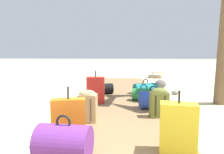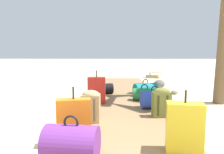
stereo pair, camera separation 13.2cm
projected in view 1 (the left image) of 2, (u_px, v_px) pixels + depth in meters
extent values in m
plane|color=beige|center=(121.00, 108.00, 4.64)|extent=(60.00, 60.00, 0.00)
cube|color=olive|center=(121.00, 99.00, 5.41)|extent=(1.82, 7.76, 0.08)
cube|color=gold|center=(178.00, 128.00, 2.42)|extent=(0.44, 0.29, 0.58)
cylinder|color=black|center=(179.00, 97.00, 2.38)|extent=(0.02, 0.02, 0.15)
cube|color=orange|center=(69.00, 119.00, 2.79)|extent=(0.46, 0.24, 0.55)
cylinder|color=black|center=(68.00, 93.00, 2.74)|extent=(0.02, 0.02, 0.16)
cube|color=tan|center=(88.00, 108.00, 3.52)|extent=(0.31, 0.25, 0.45)
ellipsoid|color=tan|center=(88.00, 94.00, 3.49)|extent=(0.29, 0.24, 0.15)
cylinder|color=brown|center=(82.00, 110.00, 3.41)|extent=(0.04, 0.04, 0.36)
cylinder|color=brown|center=(91.00, 110.00, 3.40)|extent=(0.04, 0.04, 0.36)
cube|color=red|center=(96.00, 90.00, 4.77)|extent=(0.39, 0.20, 0.59)
cylinder|color=black|center=(96.00, 74.00, 4.73)|extent=(0.02, 0.02, 0.15)
cylinder|color=#6B2D84|center=(64.00, 143.00, 2.25)|extent=(0.61, 0.46, 0.39)
torus|color=black|center=(63.00, 122.00, 2.23)|extent=(0.17, 0.04, 0.16)
cylinder|color=#237538|center=(144.00, 95.00, 5.01)|extent=(0.57, 0.37, 0.28)
torus|color=black|center=(144.00, 87.00, 4.99)|extent=(0.17, 0.05, 0.16)
cylinder|color=#197A7F|center=(145.00, 89.00, 5.60)|extent=(0.68, 0.51, 0.33)
torus|color=black|center=(145.00, 82.00, 5.57)|extent=(0.16, 0.08, 0.16)
cylinder|color=#2847B7|center=(153.00, 100.00, 4.33)|extent=(0.59, 0.42, 0.36)
torus|color=black|center=(153.00, 90.00, 4.30)|extent=(0.17, 0.04, 0.16)
cylinder|color=black|center=(101.00, 89.00, 5.78)|extent=(0.70, 0.45, 0.29)
torus|color=black|center=(101.00, 83.00, 5.76)|extent=(0.16, 0.07, 0.16)
cube|color=olive|center=(159.00, 105.00, 3.76)|extent=(0.33, 0.21, 0.45)
ellipsoid|color=olive|center=(159.00, 92.00, 3.74)|extent=(0.32, 0.20, 0.16)
cylinder|color=#333516|center=(156.00, 106.00, 3.67)|extent=(0.04, 0.04, 0.36)
cylinder|color=#333516|center=(165.00, 106.00, 3.68)|extent=(0.04, 0.04, 0.36)
cube|color=white|center=(157.00, 71.00, 10.44)|extent=(0.78, 1.47, 0.08)
cube|color=white|center=(158.00, 67.00, 9.83)|extent=(0.66, 0.56, 0.51)
cylinder|color=silver|center=(152.00, 73.00, 11.05)|extent=(0.04, 0.04, 0.22)
cylinder|color=silver|center=(162.00, 73.00, 10.97)|extent=(0.04, 0.04, 0.22)
cylinder|color=silver|center=(153.00, 76.00, 9.96)|extent=(0.04, 0.04, 0.22)
cylinder|color=silver|center=(163.00, 76.00, 9.87)|extent=(0.04, 0.04, 0.22)
ellipsoid|color=gray|center=(175.00, 92.00, 6.15)|extent=(0.28, 0.29, 0.12)
ellipsoid|color=#5B5651|center=(160.00, 84.00, 7.12)|extent=(0.49, 0.53, 0.29)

